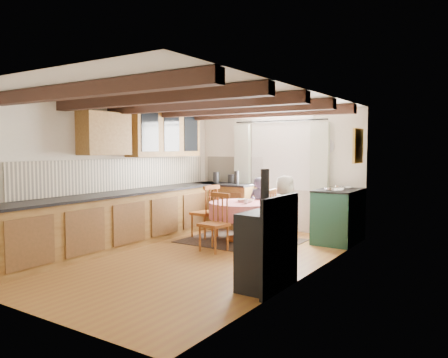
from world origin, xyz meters
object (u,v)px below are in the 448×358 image
Objects in this scene: chair_right at (281,218)px; child_far at (259,207)px; aga_range at (339,215)px; cast_iron_stove at (265,229)px; chair_left at (205,211)px; chair_near at (214,222)px; child_right at (285,211)px; dining_table at (241,222)px; cup at (246,201)px.

child_far reaches higher than chair_right.
aga_range is 0.73× the size of cast_iron_stove.
cast_iron_stove is at bearing -87.88° from aga_range.
chair_left is at bearing 92.00° from chair_right.
child_far reaches higher than chair_near.
chair_left is 1.50m from chair_right.
chair_left is 0.88× the size of child_far.
chair_left is 1.58m from child_right.
chair_right is at bearing 67.41° from child_right.
chair_left is at bearing 139.44° from chair_near.
chair_near is 1.20m from chair_right.
dining_table is at bearing 103.41° from chair_left.
cast_iron_stove is (1.57, -1.21, 0.24)m from chair_near.
child_far is (0.02, 1.47, 0.09)m from chair_near.
dining_table is 0.46m from cup.
chair_left is at bearing -173.35° from dining_table.
child_far is at bearing 137.25° from chair_left.
chair_near is 0.84× the size of child_far.
child_far is at bearing 95.18° from chair_near.
cast_iron_stove reaches higher than child_right.
chair_left reaches higher than chair_near.
child_right reaches higher than chair_right.
child_far is 0.78m from cup.
chair_right is 2.33m from cast_iron_stove.
cast_iron_stove is at bearing -53.00° from dining_table.
cast_iron_stove is 3.10m from child_far.
dining_table is 2.66m from cast_iron_stove.
chair_near is 0.90× the size of aga_range.
aga_range is 1.47m from child_far.
aga_range is (1.46, 1.76, 0.01)m from chair_near.
cast_iron_stove is 2.39m from cup.
chair_left is at bearing 175.63° from cup.
cup is (0.15, -0.74, 0.19)m from child_far.
child_far reaches higher than dining_table.
chair_near is at bearing 94.89° from child_far.
chair_right reaches higher than chair_near.
cup is (0.17, 0.73, 0.28)m from chair_near.
child_far is at bearing 50.21° from chair_right.
child_right is (0.79, -0.54, 0.04)m from child_far.
child_right reaches higher than dining_table.
child_right is (1.57, 0.12, 0.11)m from chair_left.
child_far is (0.04, 0.58, 0.21)m from dining_table.
aga_range is at bearing -162.79° from child_far.
child_far is at bearing 119.97° from cast_iron_stove.
chair_right is (0.75, 0.06, 0.13)m from dining_table.
cast_iron_stove reaches higher than chair_right.
chair_left is 0.95× the size of aga_range.
chair_right is at bearing 111.12° from cast_iron_stove.
aga_range is at bearing -45.41° from chair_right.
dining_table is 0.90m from chair_near.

